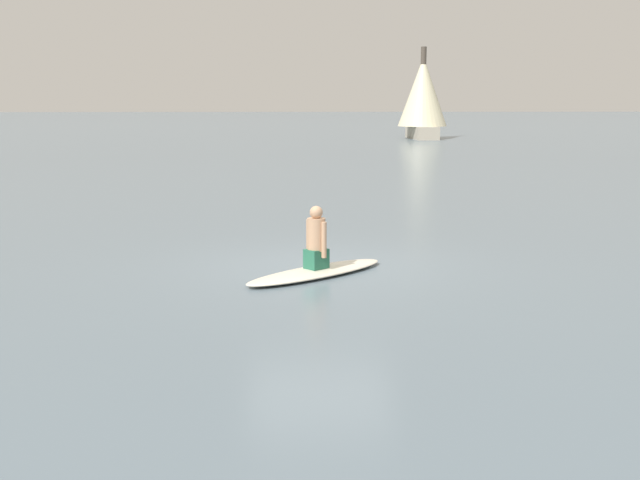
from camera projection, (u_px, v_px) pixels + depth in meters
The scene contains 4 objects.
ground_plane at pixel (319, 267), 13.64m from camera, with size 400.00×400.00×0.00m, color slate.
surfboard at pixel (316, 272), 12.93m from camera, with size 2.89×0.73×0.12m, color silver.
person_paddler at pixel (316, 240), 12.84m from camera, with size 0.43×0.44×1.03m.
sailboat_distant at pixel (423, 96), 59.52m from camera, with size 5.32×3.78×6.84m.
Camera 1 is at (13.33, -0.74, 2.83)m, focal length 44.25 mm.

